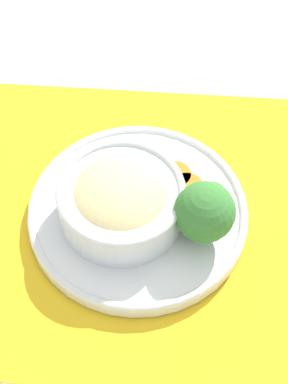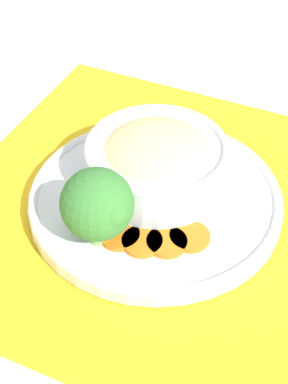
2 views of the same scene
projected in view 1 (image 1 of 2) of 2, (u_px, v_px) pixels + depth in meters
ground_plane at (138, 219)px, 0.85m from camera, size 4.00×4.00×0.00m
placemat at (138, 218)px, 0.85m from camera, size 0.48×0.49×0.00m
plate at (138, 212)px, 0.84m from camera, size 0.29×0.29×0.02m
bowl at (121, 200)px, 0.80m from camera, size 0.16×0.16×0.07m
broccoli_floret at (205, 212)px, 0.77m from camera, size 0.08×0.08×0.09m
carrot_slice_near at (195, 219)px, 0.82m from camera, size 0.04×0.04×0.01m
carrot_slice_middle at (194, 202)px, 0.84m from camera, size 0.04×0.04×0.01m
carrot_slice_far at (187, 187)px, 0.85m from camera, size 0.04×0.04×0.01m
carrot_slice_extra at (175, 175)px, 0.86m from camera, size 0.04×0.04×0.01m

